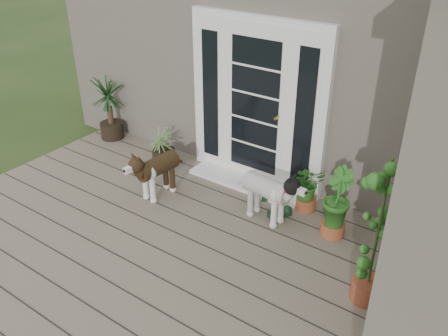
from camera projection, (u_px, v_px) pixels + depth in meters
The scene contains 14 objects.
deck at pixel (155, 280), 4.76m from camera, with size 6.20×4.60×0.12m, color #6B5B4C.
house_main at pixel (340, 43), 7.06m from camera, with size 7.40×4.00×3.10m, color #665E54.
door_unit at pixel (257, 104), 5.87m from camera, with size 1.90×0.14×2.15m, color white.
door_step at pixel (246, 183), 6.24m from camera, with size 1.60×0.40×0.05m, color white.
brindle_dog at pixel (158, 174), 5.88m from camera, with size 0.32×0.74×0.61m, color #3D2A16, non-canonical shape.
white_dog at pixel (266, 196), 5.42m from camera, with size 0.32×0.75×0.63m, color white, non-canonical shape.
spider_plant at pixel (163, 144), 6.65m from camera, with size 0.53×0.53×0.57m, color #92B670, non-canonical shape.
yucca at pixel (109, 108), 7.27m from camera, with size 0.68×0.68×0.99m, color black, non-canonical shape.
herb_a at pixel (307, 191), 5.63m from camera, with size 0.39×0.39×0.50m, color #26611B.
herb_b at pixel (334, 212), 5.17m from camera, with size 0.40×0.40×0.61m, color #245A19.
herb_c at pixel (439, 230), 4.87m from camera, with size 0.40×0.40×0.62m, color #19591C.
sapling at pixel (378, 232), 4.07m from camera, with size 0.46×0.46×1.55m, color #235117, non-canonical shape.
clog_left at pixel (265, 194), 5.97m from camera, with size 0.12×0.27×0.08m, color #15361C, non-canonical shape.
clog_right at pixel (280, 213), 5.60m from camera, with size 0.15×0.32×0.10m, color black, non-canonical shape.
Camera 1 is at (2.63, -2.15, 3.38)m, focal length 37.84 mm.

